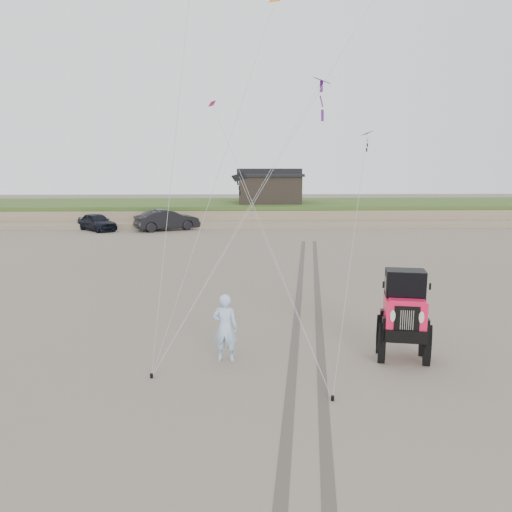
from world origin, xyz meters
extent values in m
plane|color=#6B6054|center=(0.00, 0.00, 0.00)|extent=(160.00, 160.00, 0.00)
cube|color=#7A6B54|center=(0.00, 38.00, 0.70)|extent=(160.00, 12.00, 1.40)
cube|color=#2D4719|center=(0.00, 38.00, 1.55)|extent=(160.00, 12.00, 0.35)
cube|color=#7A6B54|center=(0.00, 31.50, 0.25)|extent=(160.00, 3.50, 0.50)
cube|color=black|center=(2.00, 37.00, 3.03)|extent=(6.00, 5.00, 2.60)
cube|color=black|center=(2.00, 37.00, 4.45)|extent=(6.40, 5.40, 0.25)
cube|color=black|center=(2.00, 37.00, 4.83)|extent=(6.40, 1.20, 0.50)
imported|color=black|center=(-12.94, 29.29, 0.73)|extent=(4.21, 4.28, 1.46)
imported|color=black|center=(-7.07, 29.33, 0.88)|extent=(5.60, 3.93, 1.75)
imported|color=black|center=(-8.30, 32.05, 0.76)|extent=(3.39, 5.59, 1.52)
imported|color=#91B9E1|center=(-1.37, 0.67, 0.98)|extent=(0.78, 0.58, 1.96)
cube|color=#C8195E|center=(-2.09, 9.40, 8.07)|extent=(0.33, 0.47, 0.30)
cube|color=#68198E|center=(2.60, 9.33, 9.03)|extent=(0.95, 1.22, 0.37)
cube|color=black|center=(3.65, 5.47, 6.61)|extent=(0.31, 0.46, 0.15)
cube|color=black|center=(-0.95, 7.71, 5.00)|extent=(0.67, 0.45, 0.38)
cylinder|color=black|center=(-3.28, -0.45, 0.06)|extent=(0.08, 0.08, 0.12)
cylinder|color=black|center=(1.23, -1.87, 0.06)|extent=(0.08, 0.08, 0.12)
cube|color=#4C443D|center=(1.60, 8.00, 0.00)|extent=(4.42, 29.74, 0.01)
cube|color=#4C443D|center=(2.40, 8.00, 0.00)|extent=(4.42, 29.74, 0.01)
camera|label=1|loc=(-0.94, -12.80, 5.52)|focal=35.00mm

